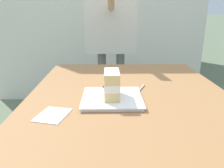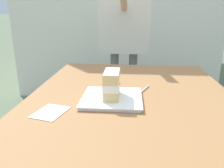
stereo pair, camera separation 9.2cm
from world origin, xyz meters
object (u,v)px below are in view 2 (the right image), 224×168
Objects in this scene: dessert_fork at (142,92)px; paper_napkin at (50,112)px; dessert_plate at (112,98)px; diner_person at (124,22)px; patio_table at (131,137)px; cake_slice at (112,84)px.

paper_napkin is (0.24, -0.34, -0.00)m from dessert_fork.
dessert_plate is 0.16m from dessert_fork.
dessert_plate is 1.08m from diner_person.
diner_person is (-1.05, 0.01, 0.26)m from dessert_plate.
dessert_fork reaches higher than patio_table.
paper_napkin is 0.10× the size of diner_person.
diner_person reaches higher than dessert_fork.
diner_person is at bearing 179.18° from cake_slice.
dessert_plate is at bearing 123.16° from paper_napkin.
paper_napkin is at bearing -54.55° from dessert_fork.
paper_napkin is at bearing -10.86° from diner_person.
dessert_fork is 0.99m from diner_person.
dessert_plate is at bearing -50.97° from dessert_fork.
patio_table is 0.31m from paper_napkin.
diner_person is at bearing 179.22° from dessert_plate.
patio_table is 0.18m from dessert_plate.
dessert_plate reaches higher than patio_table.
dessert_plate is 1.87× the size of cake_slice.
diner_person is (-1.18, -0.07, 0.36)m from patio_table.
diner_person is at bearing -173.24° from dessert_fork.
cake_slice is at bearing -11.22° from dessert_plate.
paper_napkin is 1.24m from diner_person.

